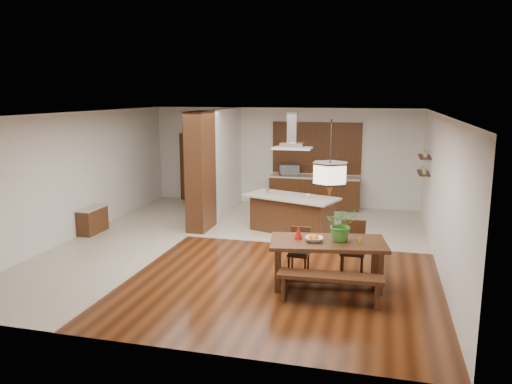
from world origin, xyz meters
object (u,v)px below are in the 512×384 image
(hallway_console, at_px, (93,220))
(range_hood, at_px, (292,130))
(dining_chair_left, at_px, (299,251))
(kitchen_island, at_px, (291,214))
(dining_bench, at_px, (330,289))
(pendant_lantern, at_px, (330,159))
(fruit_bowl, at_px, (314,239))
(island_cup, at_px, (308,196))
(foliage_plant, at_px, (342,224))
(dining_table, at_px, (328,253))
(dining_chair_right, at_px, (352,249))
(microwave, at_px, (289,170))

(hallway_console, height_order, range_hood, range_hood)
(dining_chair_left, distance_m, kitchen_island, 2.77)
(dining_bench, bearing_deg, range_hood, 108.87)
(pendant_lantern, height_order, range_hood, same)
(dining_chair_left, bearing_deg, pendant_lantern, -38.97)
(fruit_bowl, bearing_deg, island_cup, 100.31)
(island_cup, bearing_deg, foliage_plant, -71.30)
(dining_table, distance_m, fruit_bowl, 0.35)
(foliage_plant, bearing_deg, dining_chair_left, 150.77)
(dining_bench, height_order, dining_chair_left, dining_chair_left)
(dining_chair_right, relative_size, island_cup, 9.10)
(foliage_plant, relative_size, kitchen_island, 0.25)
(island_cup, height_order, microwave, microwave)
(dining_table, bearing_deg, pendant_lantern, 180.00)
(dining_bench, bearing_deg, kitchen_island, 108.88)
(hallway_console, xyz_separation_m, dining_table, (5.85, -1.99, 0.29))
(foliage_plant, bearing_deg, kitchen_island, 114.59)
(dining_table, height_order, microwave, microwave)
(kitchen_island, relative_size, island_cup, 21.86)
(microwave, bearing_deg, dining_table, -95.30)
(hallway_console, relative_size, kitchen_island, 0.37)
(dining_bench, height_order, kitchen_island, kitchen_island)
(foliage_plant, distance_m, range_hood, 3.72)
(pendant_lantern, xyz_separation_m, microwave, (-1.80, 5.99, -1.14))
(microwave, bearing_deg, island_cup, -93.05)
(pendant_lantern, relative_size, fruit_bowl, 4.24)
(foliage_plant, distance_m, kitchen_island, 3.53)
(hallway_console, xyz_separation_m, microwave, (4.04, 4.00, 0.79))
(dining_chair_right, xyz_separation_m, microwave, (-2.19, 5.32, 0.60))
(dining_table, xyz_separation_m, dining_bench, (0.12, -0.70, -0.37))
(pendant_lantern, bearing_deg, foliage_plant, 15.45)
(fruit_bowl, relative_size, island_cup, 2.81)
(dining_chair_left, distance_m, foliage_plant, 1.15)
(kitchen_island, bearing_deg, dining_chair_left, -57.24)
(kitchen_island, distance_m, microwave, 2.91)
(foliage_plant, xyz_separation_m, fruit_bowl, (-0.45, -0.15, -0.26))
(fruit_bowl, bearing_deg, dining_chair_right, 50.93)
(hallway_console, relative_size, range_hood, 0.98)
(dining_bench, xyz_separation_m, fruit_bowl, (-0.35, 0.62, 0.62))
(dining_chair_right, distance_m, fruit_bowl, 1.04)
(island_cup, bearing_deg, microwave, 109.00)
(dining_bench, bearing_deg, foliage_plant, 82.28)
(dining_table, distance_m, microwave, 6.28)
(dining_table, height_order, foliage_plant, foliage_plant)
(dining_chair_right, distance_m, pendant_lantern, 1.91)
(dining_bench, xyz_separation_m, island_cup, (-0.93, 3.82, 0.72))
(dining_table, relative_size, fruit_bowl, 6.81)
(range_hood, height_order, microwave, range_hood)
(dining_chair_left, bearing_deg, dining_bench, -57.71)
(pendant_lantern, bearing_deg, microwave, 106.75)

